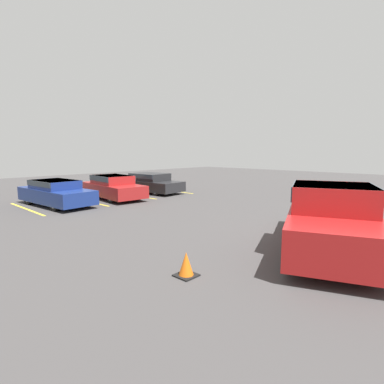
{
  "coord_description": "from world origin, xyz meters",
  "views": [
    {
      "loc": [
        -8.55,
        -2.7,
        2.6
      ],
      "look_at": [
        -0.06,
        5.31,
        1.0
      ],
      "focal_mm": 28.0,
      "sensor_mm": 36.0,
      "label": 1
    }
  ],
  "objects_px": {
    "pickup_truck": "(330,217)",
    "wheel_stop_curb": "(109,190)",
    "parked_sedan_a": "(56,192)",
    "traffic_cone": "(186,265)",
    "parked_sedan_b": "(113,186)",
    "parked_sedan_c": "(150,182)"
  },
  "relations": [
    {
      "from": "traffic_cone",
      "to": "wheel_stop_curb",
      "type": "distance_m",
      "value": 14.54
    },
    {
      "from": "parked_sedan_a",
      "to": "pickup_truck",
      "type": "bearing_deg",
      "value": 6.15
    },
    {
      "from": "parked_sedan_a",
      "to": "parked_sedan_b",
      "type": "distance_m",
      "value": 3.05
    },
    {
      "from": "pickup_truck",
      "to": "wheel_stop_curb",
      "type": "height_order",
      "value": "pickup_truck"
    },
    {
      "from": "traffic_cone",
      "to": "wheel_stop_curb",
      "type": "bearing_deg",
      "value": 64.89
    },
    {
      "from": "pickup_truck",
      "to": "traffic_cone",
      "type": "height_order",
      "value": "pickup_truck"
    },
    {
      "from": "parked_sedan_b",
      "to": "wheel_stop_curb",
      "type": "bearing_deg",
      "value": 157.77
    },
    {
      "from": "parked_sedan_a",
      "to": "wheel_stop_curb",
      "type": "xyz_separation_m",
      "value": [
        4.58,
        2.83,
        -0.58
      ]
    },
    {
      "from": "parked_sedan_c",
      "to": "traffic_cone",
      "type": "height_order",
      "value": "parked_sedan_c"
    },
    {
      "from": "parked_sedan_c",
      "to": "parked_sedan_a",
      "type": "bearing_deg",
      "value": -92.68
    },
    {
      "from": "parked_sedan_c",
      "to": "wheel_stop_curb",
      "type": "distance_m",
      "value": 3.0
    },
    {
      "from": "parked_sedan_a",
      "to": "parked_sedan_c",
      "type": "xyz_separation_m",
      "value": [
        5.97,
        0.24,
        -0.0
      ]
    },
    {
      "from": "parked_sedan_c",
      "to": "wheel_stop_curb",
      "type": "xyz_separation_m",
      "value": [
        -1.39,
        2.6,
        -0.58
      ]
    },
    {
      "from": "parked_sedan_b",
      "to": "traffic_cone",
      "type": "relative_size",
      "value": 8.8
    },
    {
      "from": "parked_sedan_a",
      "to": "traffic_cone",
      "type": "bearing_deg",
      "value": -13.24
    },
    {
      "from": "wheel_stop_curb",
      "to": "pickup_truck",
      "type": "bearing_deg",
      "value": -99.06
    },
    {
      "from": "parked_sedan_a",
      "to": "parked_sedan_c",
      "type": "distance_m",
      "value": 5.98
    },
    {
      "from": "parked_sedan_b",
      "to": "traffic_cone",
      "type": "bearing_deg",
      "value": -19.29
    },
    {
      "from": "traffic_cone",
      "to": "pickup_truck",
      "type": "bearing_deg",
      "value": -22.22
    },
    {
      "from": "parked_sedan_b",
      "to": "traffic_cone",
      "type": "height_order",
      "value": "parked_sedan_b"
    },
    {
      "from": "parked_sedan_a",
      "to": "traffic_cone",
      "type": "xyz_separation_m",
      "value": [
        -1.59,
        -10.33,
        -0.42
      ]
    },
    {
      "from": "parked_sedan_c",
      "to": "wheel_stop_curb",
      "type": "bearing_deg",
      "value": -156.83
    }
  ]
}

